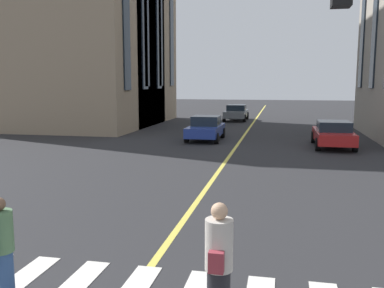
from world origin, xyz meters
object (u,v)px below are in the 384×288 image
at_px(car_grey_parked_b, 236,112).
at_px(pedestrian_near, 1,249).
at_px(car_blue_mid, 206,128).
at_px(car_red_near, 333,134).
at_px(pedestrian_companion, 219,266).

relative_size(car_grey_parked_b, pedestrian_near, 2.74).
height_order(car_blue_mid, car_grey_parked_b, car_blue_mid).
relative_size(car_blue_mid, car_red_near, 0.89).
bearing_deg(car_blue_mid, car_red_near, -100.96).
distance_m(pedestrian_near, pedestrian_companion, 3.37).
relative_size(car_grey_parked_b, car_red_near, 1.00).
bearing_deg(pedestrian_near, car_red_near, -21.52).
distance_m(car_grey_parked_b, car_red_near, 15.96).
bearing_deg(car_grey_parked_b, pedestrian_near, 179.51).
xyz_separation_m(car_grey_parked_b, car_red_near, (-14.57, -6.52, 0.00)).
bearing_deg(car_grey_parked_b, car_red_near, -155.89).
xyz_separation_m(car_blue_mid, car_red_near, (-1.34, -6.90, 0.00)).
relative_size(car_red_near, pedestrian_near, 2.74).
relative_size(car_grey_parked_b, pedestrian_companion, 2.51).
bearing_deg(pedestrian_companion, pedestrian_near, 88.53).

